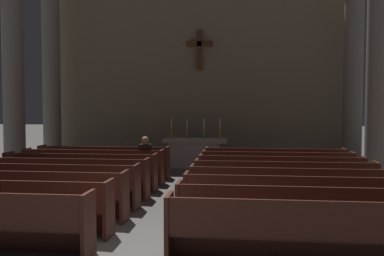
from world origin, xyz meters
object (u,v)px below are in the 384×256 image
Objects in this scene: pew_left_row_5 at (65,177)px; column_right_fourth at (353,77)px; pew_right_row_2 at (303,215)px; column_right_third at (378,71)px; pew_right_row_5 at (284,182)px; pew_right_row_7 at (277,169)px; candlestick_inner_left at (187,132)px; pew_right_row_3 at (295,201)px; pew_left_row_7 at (93,166)px; candlestick_inner_right at (204,132)px; lone_worshipper at (146,159)px; pew_left_row_4 at (47,185)px; column_left_fourth at (51,79)px; candlestick_outer_left at (171,132)px; column_left_third at (13,74)px; pew_right_row_8 at (274,164)px; pew_right_row_6 at (280,175)px; pew_right_row_1 at (314,233)px; pew_left_row_3 at (24,194)px; pew_left_row_6 at (80,171)px; pew_left_row_8 at (104,161)px; pew_right_row_4 at (289,190)px; altar at (195,152)px; candlestick_outer_right at (220,132)px.

pew_left_row_5 is 0.62× the size of column_right_fourth.
column_right_third reaches higher than pew_right_row_2.
pew_right_row_7 is (0.00, 1.91, 0.00)m from pew_right_row_5.
column_right_fourth is 5.97m from candlestick_inner_left.
candlestick_inner_left reaches higher than pew_right_row_3.
candlestick_inner_left is at bearing 56.29° from pew_left_row_7.
candlestick_inner_right is (-5.06, -0.32, -1.89)m from column_right_fourth.
pew_right_row_3 is 3.00× the size of lone_worshipper.
pew_left_row_4 is 7.59m from column_left_fourth.
pew_right_row_2 is at bearing -67.41° from candlestick_outer_left.
column_left_third reaches higher than pew_right_row_5.
pew_left_row_4 is at bearing -109.75° from candlestick_inner_left.
pew_right_row_8 is 4.72m from column_right_fourth.
pew_right_row_8 is at bearing 90.00° from pew_right_row_6.
lone_worshipper is (1.50, 2.91, 0.22)m from pew_left_row_4.
pew_right_row_6 is at bearing -10.70° from pew_left_row_7.
pew_right_row_1 is at bearing -90.00° from pew_right_row_6.
column_left_fourth is at bearing 149.64° from pew_right_row_6.
pew_right_row_6 is (5.06, 2.87, 0.00)m from pew_left_row_3.
pew_right_row_8 is at bearing 90.00° from pew_right_row_3.
candlestick_inner_left is (2.23, 4.30, 0.76)m from pew_left_row_6.
pew_right_row_8 is at bearing 90.00° from pew_right_row_2.
column_right_fourth is (2.83, 9.40, 2.64)m from pew_right_row_1.
pew_right_row_8 is at bearing 29.54° from pew_left_row_5.
pew_left_row_8 and pew_right_row_5 have the same top height.
column_right_third reaches higher than candlestick_inner_right.
pew_right_row_6 is 0.62× the size of column_right_third.
pew_right_row_7 is at bearing -0.63° from lone_worshipper.
pew_left_row_6 is 5.41m from pew_right_row_4.
column_left_third is 1.00× the size of column_left_fourth.
pew_left_row_6 is 4.90m from candlestick_inner_left.
pew_right_row_3 is 7.54m from candlestick_inner_right.
pew_right_row_6 is (5.06, 1.91, 0.00)m from pew_left_row_4.
lone_worshipper reaches higher than pew_right_row_8.
pew_right_row_3 is at bearing -110.68° from column_right_fourth.
pew_left_row_5 is 3.00× the size of lone_worshipper.
pew_right_row_1 is 5.70× the size of candlestick_inner_right.
column_right_fourth is at bearing 3.43° from altar.
column_left_fourth is at bearing 133.05° from pew_right_row_2.
pew_left_row_3 is 5.41m from pew_right_row_1.
candlestick_inner_left is (-2.83, 9.08, 0.76)m from pew_right_row_1.
pew_right_row_7 is at bearing -24.92° from column_left_fourth.
pew_left_row_3 is 1.00× the size of pew_right_row_4.
pew_right_row_2 is at bearing -20.70° from pew_left_row_4.
candlestick_inner_left is at bearing 70.25° from pew_left_row_4.
candlestick_outer_right is (-4.51, -0.32, -1.89)m from column_right_fourth.
pew_right_row_1 is 5.70× the size of candlestick_outer_right.
pew_right_row_4 is at bearing -10.70° from pew_left_row_5.
column_left_third is at bearing -155.04° from candlestick_inner_left.
pew_left_row_6 is at bearing -120.48° from altar.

